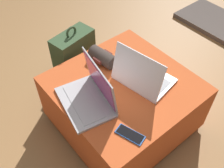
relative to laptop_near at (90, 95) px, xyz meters
name	(u,v)px	position (x,y,z in m)	size (l,w,h in m)	color
ground_plane	(122,122)	(0.02, 0.24, -0.47)	(14.00, 14.00, 0.00)	#9E7042
ottoman	(123,104)	(0.02, 0.24, -0.26)	(0.81, 0.82, 0.42)	maroon
laptop_near	(90,95)	(0.00, 0.00, 0.00)	(0.40, 0.31, 0.26)	#B7B7BC
laptop_far	(142,76)	(0.08, 0.33, 0.00)	(0.37, 0.30, 0.25)	silver
cell_phone	(130,134)	(0.32, 0.02, -0.05)	(0.17, 0.11, 0.01)	#1E4C9E
backpack	(74,61)	(-0.53, 0.22, -0.24)	(0.24, 0.34, 0.55)	#385133
wrist_brace	(103,57)	(-0.22, 0.26, -0.01)	(0.20, 0.13, 0.09)	#3D332D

